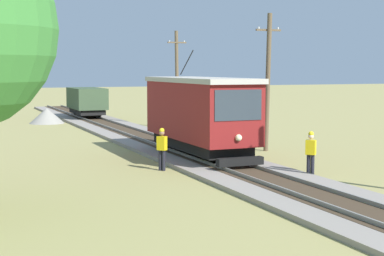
# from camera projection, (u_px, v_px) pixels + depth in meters

# --- Properties ---
(red_tram) EXTENTS (2.60, 8.54, 4.79)m
(red_tram) POSITION_uv_depth(u_px,v_px,m) (200.00, 113.00, 28.23)
(red_tram) COLOR maroon
(red_tram) RESTS_ON rail_right
(freight_car) EXTENTS (2.40, 5.20, 2.31)m
(freight_car) POSITION_uv_depth(u_px,v_px,m) (87.00, 101.00, 50.41)
(freight_car) COLOR #384C33
(freight_car) RESTS_ON rail_right
(utility_pole_mid) EXTENTS (1.40, 0.50, 7.02)m
(utility_pole_mid) POSITION_uv_depth(u_px,v_px,m) (268.00, 81.00, 30.94)
(utility_pole_mid) COLOR brown
(utility_pole_mid) RESTS_ON ground
(utility_pole_far) EXTENTS (1.40, 0.49, 6.88)m
(utility_pole_far) POSITION_uv_depth(u_px,v_px,m) (177.00, 78.00, 42.92)
(utility_pole_far) COLOR brown
(utility_pole_far) RESTS_ON ground
(gravel_pile) EXTENTS (2.71, 2.71, 1.21)m
(gravel_pile) POSITION_uv_depth(u_px,v_px,m) (47.00, 116.00, 47.02)
(gravel_pile) COLOR gray
(gravel_pile) RESTS_ON ground
(track_worker) EXTENTS (0.43, 0.44, 1.78)m
(track_worker) POSITION_uv_depth(u_px,v_px,m) (311.00, 151.00, 23.94)
(track_worker) COLOR black
(track_worker) RESTS_ON ground
(second_worker) EXTENTS (0.43, 0.45, 1.78)m
(second_worker) POSITION_uv_depth(u_px,v_px,m) (162.00, 147.00, 25.24)
(second_worker) COLOR black
(second_worker) RESTS_ON ground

